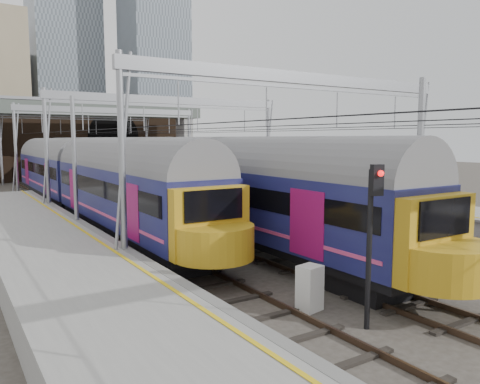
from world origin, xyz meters
TOP-DOWN VIEW (x-y plane):
  - ground at (0.00, 0.00)m, footprint 160.00×160.00m
  - platform_left at (-10.18, 2.50)m, footprint 4.32×55.00m
  - tracks at (0.00, 15.00)m, footprint 14.40×80.00m
  - overhead_line at (0.00, 21.49)m, footprint 16.80×80.00m
  - retaining_wall at (1.40, 51.93)m, footprint 28.00×2.75m
  - overbridge at (0.00, 46.00)m, footprint 28.00×3.00m
  - city_skyline at (2.73, 70.48)m, footprint 37.50×27.50m
  - train_main at (-2.00, 34.24)m, footprint 3.00×69.23m
  - train_second at (-6.00, 22.40)m, footprint 2.94×34.05m
  - signal_near_left at (-4.29, 0.14)m, footprint 0.34×0.45m
  - relay_cabinet at (-4.67, 2.06)m, footprint 0.76×0.67m
  - equip_cover_a at (0.86, 6.08)m, footprint 0.92×0.81m
  - equip_cover_b at (0.85, 6.21)m, footprint 0.97×0.71m
  - equip_cover_c at (5.69, 4.27)m, footprint 0.95×0.76m

SIDE VIEW (x-z plane):
  - ground at x=0.00m, z-range 0.00..0.00m
  - tracks at x=0.00m, z-range -0.09..0.13m
  - equip_cover_a at x=0.86m, z-range 0.00..0.09m
  - equip_cover_c at x=5.69m, z-range 0.00..0.10m
  - equip_cover_b at x=0.85m, z-range 0.00..0.11m
  - platform_left at x=-10.18m, z-range -0.01..1.11m
  - relay_cabinet at x=-4.67m, z-range 0.00..1.33m
  - train_second at x=-6.00m, z-range 0.06..5.08m
  - train_main at x=-2.00m, z-range 0.06..5.15m
  - signal_near_left at x=-4.29m, z-range 0.61..4.97m
  - retaining_wall at x=1.40m, z-range -0.17..8.83m
  - overhead_line at x=0.00m, z-range 2.57..10.57m
  - overbridge at x=0.00m, z-range 2.64..11.89m
  - city_skyline at x=2.73m, z-range -12.91..47.09m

